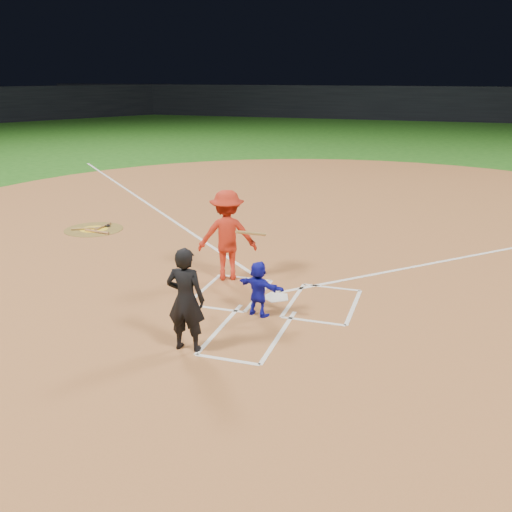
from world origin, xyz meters
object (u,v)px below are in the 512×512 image
(home_plate, at_px, (276,297))
(catcher, at_px, (259,289))
(on_deck_circle, at_px, (94,229))
(batter_at_plate, at_px, (227,235))
(umpire, at_px, (186,300))

(home_plate, height_order, catcher, catcher)
(on_deck_circle, xyz_separation_m, batter_at_plate, (5.23, -2.67, 0.99))
(home_plate, xyz_separation_m, on_deck_circle, (-6.58, 3.45, -0.00))
(catcher, distance_m, umpire, 1.87)
(umpire, bearing_deg, catcher, -115.42)
(catcher, xyz_separation_m, umpire, (-0.70, -1.70, 0.35))
(on_deck_circle, bearing_deg, umpire, -46.38)
(home_plate, distance_m, on_deck_circle, 7.43)
(home_plate, bearing_deg, batter_at_plate, -29.99)
(on_deck_circle, relative_size, catcher, 1.59)
(home_plate, xyz_separation_m, umpire, (-0.77, -2.64, 0.87))
(catcher, height_order, umpire, umpire)
(on_deck_circle, height_order, batter_at_plate, batter_at_plate)
(catcher, bearing_deg, home_plate, -77.72)
(catcher, bearing_deg, on_deck_circle, -17.42)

